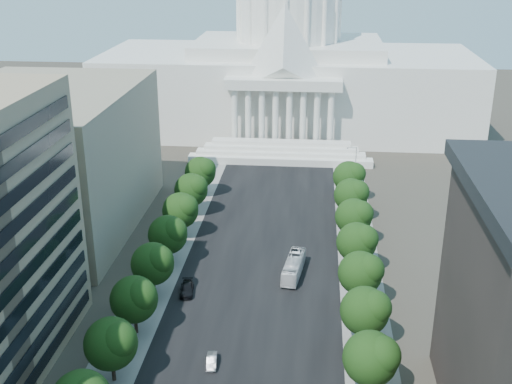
% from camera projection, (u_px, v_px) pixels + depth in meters
% --- Properties ---
extents(road_asphalt, '(30.00, 260.00, 0.01)m').
position_uv_depth(road_asphalt, '(263.00, 253.00, 129.41)').
color(road_asphalt, black).
rests_on(road_asphalt, ground).
extents(sidewalk_left, '(8.00, 260.00, 0.02)m').
position_uv_depth(sidewalk_left, '(171.00, 249.00, 131.07)').
color(sidewalk_left, gray).
rests_on(sidewalk_left, ground).
extents(sidewalk_right, '(8.00, 260.00, 0.02)m').
position_uv_depth(sidewalk_right, '(358.00, 257.00, 127.76)').
color(sidewalk_right, gray).
rests_on(sidewalk_right, ground).
extents(capitol, '(120.00, 56.00, 73.00)m').
position_uv_depth(capitol, '(288.00, 68.00, 210.09)').
color(capitol, white).
rests_on(capitol, ground).
extents(office_block_left_far, '(38.00, 52.00, 30.00)m').
position_uv_depth(office_block_left_far, '(45.00, 160.00, 137.40)').
color(office_block_left_far, gray).
rests_on(office_block_left_far, ground).
extents(tree_l_d, '(7.79, 7.60, 9.97)m').
position_uv_depth(tree_l_d, '(113.00, 343.00, 89.49)').
color(tree_l_d, '#33261C').
rests_on(tree_l_d, ground).
extents(tree_l_e, '(7.79, 7.60, 9.97)m').
position_uv_depth(tree_l_e, '(136.00, 298.00, 100.61)').
color(tree_l_e, '#33261C').
rests_on(tree_l_e, ground).
extents(tree_l_f, '(7.79, 7.60, 9.97)m').
position_uv_depth(tree_l_f, '(154.00, 263.00, 111.74)').
color(tree_l_f, '#33261C').
rests_on(tree_l_f, ground).
extents(tree_l_g, '(7.79, 7.60, 9.97)m').
position_uv_depth(tree_l_g, '(169.00, 234.00, 122.86)').
color(tree_l_g, '#33261C').
rests_on(tree_l_g, ground).
extents(tree_l_h, '(7.79, 7.60, 9.97)m').
position_uv_depth(tree_l_h, '(182.00, 209.00, 133.98)').
color(tree_l_h, '#33261C').
rests_on(tree_l_h, ground).
extents(tree_l_i, '(7.79, 7.60, 9.97)m').
position_uv_depth(tree_l_i, '(192.00, 189.00, 145.11)').
color(tree_l_i, '#33261C').
rests_on(tree_l_i, ground).
extents(tree_l_j, '(7.79, 7.60, 9.97)m').
position_uv_depth(tree_l_j, '(202.00, 171.00, 156.23)').
color(tree_l_j, '#33261C').
rests_on(tree_l_j, ground).
extents(tree_r_d, '(7.79, 7.60, 9.97)m').
position_uv_depth(tree_r_d, '(373.00, 357.00, 86.35)').
color(tree_r_d, '#33261C').
rests_on(tree_r_d, ground).
extents(tree_r_e, '(7.79, 7.60, 9.97)m').
position_uv_depth(tree_r_e, '(367.00, 310.00, 97.47)').
color(tree_r_e, '#33261C').
rests_on(tree_r_e, ground).
extents(tree_r_f, '(7.79, 7.60, 9.97)m').
position_uv_depth(tree_r_f, '(362.00, 272.00, 108.60)').
color(tree_r_f, '#33261C').
rests_on(tree_r_f, ground).
extents(tree_r_g, '(7.79, 7.60, 9.97)m').
position_uv_depth(tree_r_g, '(358.00, 241.00, 119.72)').
color(tree_r_g, '#33261C').
rests_on(tree_r_g, ground).
extents(tree_r_h, '(7.79, 7.60, 9.97)m').
position_uv_depth(tree_r_h, '(355.00, 216.00, 130.84)').
color(tree_r_h, '#33261C').
rests_on(tree_r_h, ground).
extents(tree_r_i, '(7.79, 7.60, 9.97)m').
position_uv_depth(tree_r_i, '(353.00, 194.00, 141.97)').
color(tree_r_i, '#33261C').
rests_on(tree_r_i, ground).
extents(tree_r_j, '(7.79, 7.60, 9.97)m').
position_uv_depth(tree_r_j, '(350.00, 176.00, 153.09)').
color(tree_r_j, '#33261C').
rests_on(tree_r_j, ground).
extents(streetlight_c, '(2.61, 0.44, 9.00)m').
position_uv_depth(streetlight_c, '(377.00, 313.00, 97.74)').
color(streetlight_c, gray).
rests_on(streetlight_c, ground).
extents(streetlight_d, '(2.61, 0.44, 9.00)m').
position_uv_depth(streetlight_d, '(366.00, 242.00, 120.92)').
color(streetlight_d, gray).
rests_on(streetlight_d, ground).
extents(streetlight_e, '(2.61, 0.44, 9.00)m').
position_uv_depth(streetlight_e, '(359.00, 194.00, 144.10)').
color(streetlight_e, gray).
rests_on(streetlight_e, ground).
extents(streetlight_f, '(2.61, 0.44, 9.00)m').
position_uv_depth(streetlight_f, '(354.00, 159.00, 167.27)').
color(streetlight_f, gray).
rests_on(streetlight_f, ground).
extents(car_silver, '(1.89, 4.33, 1.39)m').
position_uv_depth(car_silver, '(212.00, 361.00, 95.06)').
color(car_silver, '#96979D').
rests_on(car_silver, ground).
extents(car_dark_b, '(3.00, 5.94, 1.65)m').
position_uv_depth(car_dark_b, '(187.00, 289.00, 114.45)').
color(car_dark_b, black).
rests_on(car_dark_b, ground).
extents(city_bus, '(4.33, 12.28, 3.35)m').
position_uv_depth(city_bus, '(294.00, 267.00, 120.48)').
color(city_bus, silver).
rests_on(city_bus, ground).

